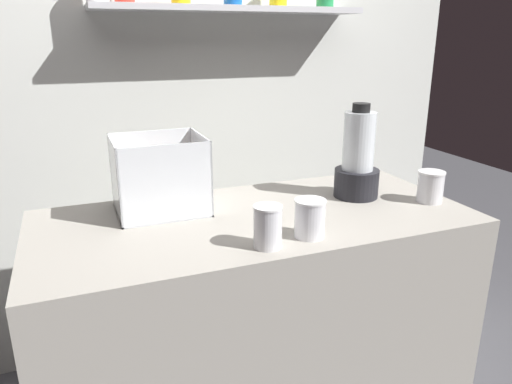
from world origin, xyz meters
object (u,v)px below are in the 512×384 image
blender_pitcher (358,161)px  juice_cup_orange_middle (430,188)px  carrot_display_bin (160,188)px  juice_cup_mango_far_left (268,229)px  juice_cup_pomegranate_left (310,221)px

blender_pitcher → juice_cup_orange_middle: bearing=-35.1°
carrot_display_bin → juice_cup_mango_far_left: size_ratio=2.40×
juice_cup_mango_far_left → juice_cup_orange_middle: bearing=12.1°
juice_cup_pomegranate_left → juice_cup_orange_middle: 0.54m
juice_cup_pomegranate_left → blender_pitcher: bearing=39.3°
carrot_display_bin → juice_cup_orange_middle: carrot_display_bin is taller
blender_pitcher → juice_cup_pomegranate_left: size_ratio=2.99×
blender_pitcher → carrot_display_bin: bearing=171.0°
juice_cup_mango_far_left → juice_cup_orange_middle: size_ratio=1.09×
juice_cup_pomegranate_left → carrot_display_bin: bearing=133.7°
blender_pitcher → juice_cup_orange_middle: (0.21, -0.15, -0.08)m
blender_pitcher → juice_cup_mango_far_left: blender_pitcher is taller
blender_pitcher → juice_cup_pomegranate_left: 0.43m
juice_cup_mango_far_left → juice_cup_orange_middle: 0.69m
carrot_display_bin → juice_cup_mango_far_left: 0.45m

